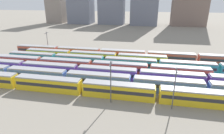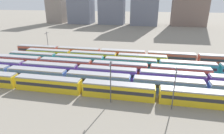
{
  "view_description": "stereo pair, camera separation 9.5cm",
  "coord_description": "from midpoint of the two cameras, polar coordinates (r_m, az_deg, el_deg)",
  "views": [
    {
      "loc": [
        39.97,
        -41.11,
        23.41
      ],
      "look_at": [
        28.73,
        15.6,
        2.04
      ],
      "focal_mm": 30.02,
      "sensor_mm": 36.0,
      "label": 1
    },
    {
      "loc": [
        40.06,
        -41.09,
        23.41
      ],
      "look_at": [
        28.73,
        15.6,
        2.04
      ],
      "focal_mm": 30.02,
      "sensor_mm": 36.0,
      "label": 2
    }
  ],
  "objects": [
    {
      "name": "train_track_0",
      "position": [
        49.08,
        -9.02,
        -5.98
      ],
      "size": [
        74.7,
        3.06,
        3.75
      ],
      "color": "yellow",
      "rests_on": "ground_plane"
    },
    {
      "name": "train_track_2",
      "position": [
        55.86,
        8.03,
        -2.57
      ],
      "size": [
        112.5,
        3.06,
        3.75
      ],
      "color": "#6B429E",
      "rests_on": "ground_plane"
    },
    {
      "name": "distant_building_2",
      "position": [
        182.89,
        -0.06,
        17.87
      ],
      "size": [
        23.66,
        14.09,
        31.43
      ],
      "primitive_type": "cube",
      "color": "slate",
      "rests_on": "ground_plane"
    },
    {
      "name": "catenary_pole_0",
      "position": [
        42.79,
        -0.36,
        -4.12
      ],
      "size": [
        0.24,
        3.2,
        10.35
      ],
      "color": "#4C4C51",
      "rests_on": "ground_plane"
    },
    {
      "name": "train_track_3",
      "position": [
        63.32,
        -6.11,
        0.31
      ],
      "size": [
        74.7,
        3.06,
        3.75
      ],
      "color": "#BC4C38",
      "rests_on": "ground_plane"
    },
    {
      "name": "train_track_4",
      "position": [
        65.64,
        13.88,
        0.54
      ],
      "size": [
        112.5,
        3.06,
        3.75
      ],
      "color": "teal",
      "rests_on": "ground_plane"
    },
    {
      "name": "catenary_pole_2",
      "position": [
        42.46,
        18.5,
        -5.74
      ],
      "size": [
        0.24,
        3.2,
        9.97
      ],
      "color": "#4C4C51",
      "rests_on": "ground_plane"
    },
    {
      "name": "distant_building_0",
      "position": [
        201.29,
        -16.69,
        18.52
      ],
      "size": [
        16.58,
        14.59,
        40.02
      ],
      "primitive_type": "cube",
      "color": "gray",
      "rests_on": "ground_plane"
    },
    {
      "name": "distant_building_1",
      "position": [
        191.34,
        -9.32,
        16.41
      ],
      "size": [
        22.18,
        17.86,
        22.64
      ],
      "primitive_type": "cube",
      "color": "slate",
      "rests_on": "ground_plane"
    },
    {
      "name": "train_track_5",
      "position": [
        73.5,
        -5.75,
        3.17
      ],
      "size": [
        55.8,
        3.06,
        3.75
      ],
      "color": "yellow",
      "rests_on": "ground_plane"
    },
    {
      "name": "catenary_pole_1",
      "position": [
        89.22,
        -19.01,
        7.46
      ],
      "size": [
        0.24,
        3.2,
        9.48
      ],
      "color": "#4C4C51",
      "rests_on": "ground_plane"
    },
    {
      "name": "ground_plane",
      "position": [
        73.24,
        -22.58,
        0.03
      ],
      "size": [
        600.0,
        600.0,
        0.0
      ],
      "primitive_type": "plane",
      "color": "gray"
    },
    {
      "name": "train_track_6",
      "position": [
        75.44,
        10.43,
        3.38
      ],
      "size": [
        112.5,
        3.06,
        3.75
      ],
      "color": "#BC4C38",
      "rests_on": "ground_plane"
    },
    {
      "name": "train_track_1",
      "position": [
        51.19,
        6.11,
        -4.68
      ],
      "size": [
        112.5,
        3.06,
        3.75
      ],
      "color": "#4C70BC",
      "rests_on": "ground_plane"
    }
  ]
}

